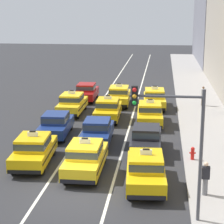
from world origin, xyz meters
TOP-DOWN VIEW (x-y plane):
  - ground_plane at (0.00, 0.00)m, footprint 160.00×160.00m
  - lane_stripe_left_center at (-1.60, 20.00)m, footprint 0.14×80.00m
  - lane_stripe_center_right at (1.60, 20.00)m, footprint 0.14×80.00m
  - sidewalk_curb at (7.20, 15.00)m, footprint 4.00×90.00m
  - taxi_left_nearest at (-3.02, 3.52)m, footprint 2.08×4.66m
  - sedan_left_second at (-3.12, 8.93)m, footprint 1.93×4.37m
  - taxi_left_third at (-3.33, 15.19)m, footprint 1.83×4.56m
  - sedan_left_fourth at (-3.06, 20.33)m, footprint 1.85×4.34m
  - taxi_center_nearest at (0.02, 2.62)m, footprint 1.84×4.57m
  - sedan_center_second at (-0.12, 7.66)m, footprint 1.88×4.35m
  - taxi_center_third at (-0.19, 13.56)m, footprint 1.91×4.60m
  - taxi_center_fourth at (0.13, 18.81)m, footprint 1.93×4.61m
  - taxi_right_nearest at (3.20, 1.26)m, footprint 2.07×4.65m
  - sedan_right_second at (3.02, 6.41)m, footprint 1.77×4.30m
  - taxi_right_third at (3.04, 12.58)m, footprint 1.99×4.63m
  - taxi_right_fourth at (3.26, 17.95)m, footprint 2.01×4.64m
  - pedestrian_near_crosswalk at (5.95, 0.29)m, footprint 0.36×0.24m
  - pedestrian_mid_block at (7.40, 18.78)m, footprint 0.36×0.24m
  - fire_hydrant at (5.68, 4.95)m, footprint 0.36×0.22m
  - traffic_light_pole at (4.49, -2.21)m, footprint 2.87×0.33m

SIDE VIEW (x-z plane):
  - ground_plane at x=0.00m, z-range 0.00..0.00m
  - lane_stripe_left_center at x=-1.60m, z-range 0.00..0.01m
  - lane_stripe_center_right at x=1.60m, z-range 0.00..0.01m
  - sidewalk_curb at x=7.20m, z-range 0.00..0.15m
  - fire_hydrant at x=5.68m, z-range 0.18..0.91m
  - sedan_left_second at x=-3.12m, z-range 0.06..1.64m
  - sedan_left_fourth at x=-3.06m, z-range 0.06..1.64m
  - sedan_center_second at x=-0.12m, z-range 0.06..1.64m
  - sedan_right_second at x=3.02m, z-range 0.06..1.64m
  - taxi_left_nearest at x=-3.02m, z-range -0.10..1.86m
  - taxi_left_third at x=-3.33m, z-range -0.10..1.86m
  - taxi_center_nearest at x=0.02m, z-range -0.10..1.86m
  - taxi_center_third at x=-0.19m, z-range -0.10..1.86m
  - taxi_center_fourth at x=0.13m, z-range -0.10..1.86m
  - taxi_right_nearest at x=3.20m, z-range -0.10..1.86m
  - taxi_right_third at x=3.04m, z-range -0.10..1.86m
  - taxi_right_fourth at x=3.26m, z-range -0.10..1.86m
  - pedestrian_near_crosswalk at x=5.95m, z-range 0.16..1.73m
  - pedestrian_mid_block at x=7.40m, z-range 0.16..1.83m
  - traffic_light_pole at x=4.49m, z-range 1.03..6.61m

